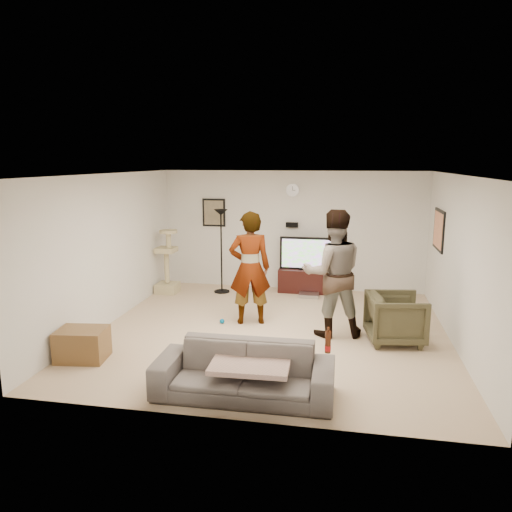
% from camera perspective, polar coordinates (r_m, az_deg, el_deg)
% --- Properties ---
extents(floor, '(5.50, 5.50, 0.02)m').
position_cam_1_polar(floor, '(7.89, 1.87, -8.93)').
color(floor, '#C4AF93').
rests_on(floor, ground).
extents(ceiling, '(5.50, 5.50, 0.02)m').
position_cam_1_polar(ceiling, '(7.41, 2.00, 9.68)').
color(ceiling, white).
rests_on(ceiling, wall_back).
extents(wall_back, '(5.50, 0.04, 2.50)m').
position_cam_1_polar(wall_back, '(10.24, 4.29, 3.00)').
color(wall_back, white).
rests_on(wall_back, floor).
extents(wall_front, '(5.50, 0.04, 2.50)m').
position_cam_1_polar(wall_front, '(4.93, -2.98, -6.00)').
color(wall_front, white).
rests_on(wall_front, floor).
extents(wall_left, '(0.04, 5.50, 2.50)m').
position_cam_1_polar(wall_left, '(8.41, -16.91, 0.74)').
color(wall_left, white).
rests_on(wall_left, floor).
extents(wall_right, '(0.04, 5.50, 2.50)m').
position_cam_1_polar(wall_right, '(7.64, 22.76, -0.67)').
color(wall_right, white).
rests_on(wall_right, floor).
extents(wall_clock, '(0.26, 0.04, 0.26)m').
position_cam_1_polar(wall_clock, '(10.13, 4.34, 7.74)').
color(wall_clock, white).
rests_on(wall_clock, wall_back).
extents(wall_speaker, '(0.25, 0.10, 0.10)m').
position_cam_1_polar(wall_speaker, '(10.16, 4.26, 3.68)').
color(wall_speaker, black).
rests_on(wall_speaker, wall_back).
extents(picture_back, '(0.42, 0.03, 0.52)m').
position_cam_1_polar(picture_back, '(10.50, -4.99, 5.12)').
color(picture_back, '#746B54').
rests_on(picture_back, wall_back).
extents(picture_right, '(0.03, 0.78, 0.62)m').
position_cam_1_polar(picture_right, '(9.15, 20.73, 2.90)').
color(picture_right, '#E08C64').
rests_on(picture_right, wall_right).
extents(tv_stand, '(1.16, 0.45, 0.48)m').
position_cam_1_polar(tv_stand, '(10.16, 6.00, -2.89)').
color(tv_stand, black).
rests_on(tv_stand, floor).
extents(console_box, '(0.40, 0.30, 0.07)m').
position_cam_1_polar(console_box, '(9.83, 6.23, -4.63)').
color(console_box, '#B1B1B7').
rests_on(console_box, floor).
extents(tv, '(1.13, 0.08, 0.67)m').
position_cam_1_polar(tv, '(10.04, 6.07, 0.31)').
color(tv, black).
rests_on(tv, tv_stand).
extents(tv_screen, '(1.04, 0.01, 0.59)m').
position_cam_1_polar(tv_screen, '(10.00, 6.05, 0.27)').
color(tv_screen, '#52D32E').
rests_on(tv_screen, tv).
extents(floor_lamp, '(0.32, 0.32, 1.72)m').
position_cam_1_polar(floor_lamp, '(9.98, -4.11, 0.52)').
color(floor_lamp, black).
rests_on(floor_lamp, floor).
extents(cat_tree, '(0.43, 0.43, 1.33)m').
position_cam_1_polar(cat_tree, '(10.12, -10.50, -0.61)').
color(cat_tree, tan).
rests_on(cat_tree, floor).
extents(person_left, '(0.79, 0.63, 1.90)m').
position_cam_1_polar(person_left, '(8.04, -0.73, -1.42)').
color(person_left, '#A3A3A3').
rests_on(person_left, floor).
extents(person_right, '(1.11, 0.94, 1.98)m').
position_cam_1_polar(person_right, '(7.57, 9.05, -2.03)').
color(person_right, '#39428B').
rests_on(person_right, floor).
extents(sofa, '(2.09, 0.83, 0.61)m').
position_cam_1_polar(sofa, '(5.77, -1.44, -13.43)').
color(sofa, '#5C5553').
rests_on(sofa, floor).
extents(throw_blanket, '(0.92, 0.73, 0.06)m').
position_cam_1_polar(throw_blanket, '(5.71, -0.60, -12.53)').
color(throw_blanket, tan).
rests_on(throw_blanket, sofa).
extents(beer_bottle, '(0.06, 0.06, 0.25)m').
position_cam_1_polar(beer_bottle, '(5.49, 8.48, -10.00)').
color(beer_bottle, '#451C0B').
rests_on(beer_bottle, sofa).
extents(armchair, '(0.93, 0.91, 0.74)m').
position_cam_1_polar(armchair, '(7.63, 16.13, -7.07)').
color(armchair, '#3E3B26').
rests_on(armchair, floor).
extents(side_table, '(0.71, 0.57, 0.44)m').
position_cam_1_polar(side_table, '(7.18, -19.79, -9.77)').
color(side_table, brown).
rests_on(side_table, floor).
extents(toy_ball, '(0.08, 0.08, 0.08)m').
position_cam_1_polar(toy_ball, '(8.26, -4.03, -7.67)').
color(toy_ball, '#0064A3').
rests_on(toy_ball, floor).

